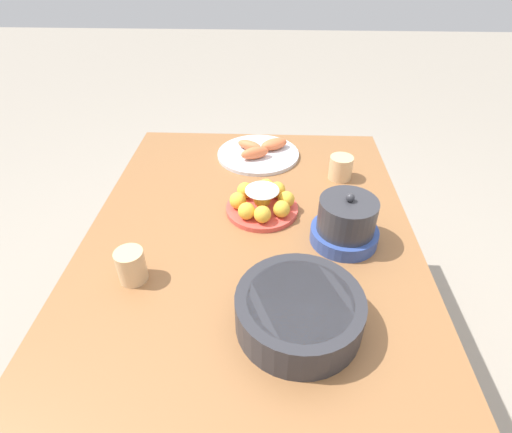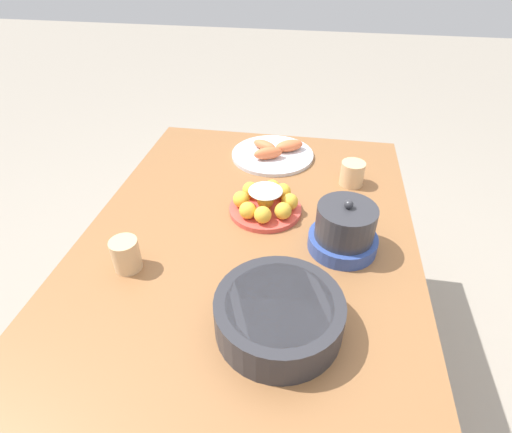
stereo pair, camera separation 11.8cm
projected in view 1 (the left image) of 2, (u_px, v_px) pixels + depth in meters
ground_plane at (251, 382)px, 1.57m from camera, size 12.00×12.00×0.00m
dining_table at (250, 266)px, 1.19m from camera, size 1.44×0.97×0.71m
cake_plate at (262, 202)px, 1.25m from camera, size 0.23×0.23×0.09m
serving_bowl at (299, 311)px, 0.89m from camera, size 0.29×0.29×0.09m
seafood_platter at (259, 152)px, 1.55m from camera, size 0.32×0.32×0.06m
cup_near at (131, 266)px, 1.01m from camera, size 0.07×0.07×0.09m
cup_far at (341, 168)px, 1.40m from camera, size 0.08×0.08×0.08m
warming_pot at (346, 223)px, 1.12m from camera, size 0.19×0.19×0.16m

